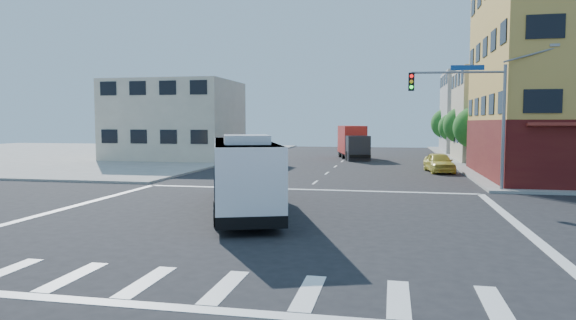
# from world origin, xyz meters

# --- Properties ---
(ground) EXTENTS (120.00, 120.00, 0.00)m
(ground) POSITION_xyz_m (0.00, 0.00, 0.00)
(ground) COLOR black
(ground) RESTS_ON ground
(sidewalk_nw) EXTENTS (50.00, 50.00, 0.15)m
(sidewalk_nw) POSITION_xyz_m (-35.00, 35.00, 0.07)
(sidewalk_nw) COLOR gray
(sidewalk_nw) RESTS_ON ground
(building_east_near) EXTENTS (12.06, 10.06, 9.00)m
(building_east_near) POSITION_xyz_m (16.98, 33.98, 4.51)
(building_east_near) COLOR #B5AA8A
(building_east_near) RESTS_ON ground
(building_east_far) EXTENTS (12.06, 10.06, 10.00)m
(building_east_far) POSITION_xyz_m (16.98, 47.98, 5.01)
(building_east_far) COLOR #A0A09B
(building_east_far) RESTS_ON ground
(building_west) EXTENTS (12.06, 10.06, 8.00)m
(building_west) POSITION_xyz_m (-17.02, 29.98, 4.01)
(building_west) COLOR beige
(building_west) RESTS_ON ground
(signal_mast_ne) EXTENTS (7.91, 1.13, 8.07)m
(signal_mast_ne) POSITION_xyz_m (9.08, 10.62, 4.98)
(signal_mast_ne) COLOR gray
(signal_mast_ne) RESTS_ON ground
(street_tree_a) EXTENTS (3.60, 3.60, 5.53)m
(street_tree_a) POSITION_xyz_m (11.90, 27.92, 3.59)
(street_tree_a) COLOR #341F12
(street_tree_a) RESTS_ON ground
(street_tree_b) EXTENTS (3.80, 3.80, 5.79)m
(street_tree_b) POSITION_xyz_m (11.90, 35.92, 3.75)
(street_tree_b) COLOR #341F12
(street_tree_b) RESTS_ON ground
(street_tree_c) EXTENTS (3.40, 3.40, 5.29)m
(street_tree_c) POSITION_xyz_m (11.90, 43.92, 3.46)
(street_tree_c) COLOR #341F12
(street_tree_c) RESTS_ON ground
(street_tree_d) EXTENTS (4.00, 4.00, 6.03)m
(street_tree_d) POSITION_xyz_m (11.90, 51.92, 3.88)
(street_tree_d) COLOR #341F12
(street_tree_d) RESTS_ON ground
(transit_bus) EXTENTS (6.11, 11.55, 3.37)m
(transit_bus) POSITION_xyz_m (-1.61, 2.31, 1.65)
(transit_bus) COLOR black
(transit_bus) RESTS_ON ground
(box_truck) EXTENTS (3.97, 7.97, 3.45)m
(box_truck) POSITION_xyz_m (0.80, 34.59, 1.67)
(box_truck) COLOR #222227
(box_truck) RESTS_ON ground
(parked_car) EXTENTS (2.37, 4.67, 1.52)m
(parked_car) POSITION_xyz_m (8.36, 21.52, 0.76)
(parked_car) COLOR #E2D44D
(parked_car) RESTS_ON ground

